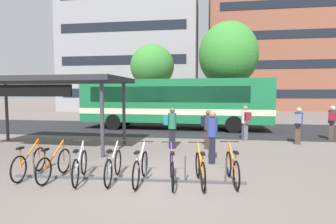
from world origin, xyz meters
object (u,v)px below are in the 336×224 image
commuter_navy_pack_3 (208,126)px  street_tree_0 (152,66)px  commuter_maroon_pack_5 (245,121)px  parked_bicycle_silver_3 (113,166)px  parked_bicycle_orange_6 (200,169)px  parked_bicycle_orange_7 (232,168)px  parked_bicycle_purple_5 (172,169)px  commuter_teal_pack_6 (212,133)px  parked_bicycle_silver_2 (80,166)px  commuter_grey_pack_2 (298,123)px  city_bus (175,102)px  parked_bicycle_white_4 (141,168)px  commuter_teal_pack_0 (171,125)px  street_tree_1 (228,55)px  parked_bicycle_orange_0 (30,163)px  parked_bicycle_orange_1 (55,165)px  commuter_maroon_pack_4 (332,120)px  transit_shelter (45,82)px

commuter_navy_pack_3 → street_tree_0: 15.47m
commuter_maroon_pack_5 → parked_bicycle_silver_3: bearing=125.3°
parked_bicycle_orange_6 → street_tree_0: size_ratio=0.24×
parked_bicycle_orange_6 → commuter_maroon_pack_5: size_ratio=1.00×
parked_bicycle_orange_7 → street_tree_0: size_ratio=0.24×
commuter_maroon_pack_5 → street_tree_0: bearing=10.3°
parked_bicycle_purple_5 → commuter_teal_pack_6: (1.08, 2.11, 0.61)m
parked_bicycle_silver_2 → parked_bicycle_orange_7: bearing=-99.5°
parked_bicycle_purple_5 → commuter_grey_pack_2: 7.71m
city_bus → parked_bicycle_purple_5: (1.05, -10.16, -1.39)m
commuter_teal_pack_6 → commuter_grey_pack_2: bearing=139.2°
parked_bicycle_purple_5 → parked_bicycle_orange_7: 1.56m
parked_bicycle_silver_3 → commuter_maroon_pack_5: bearing=-40.2°
parked_bicycle_silver_2 → commuter_teal_pack_6: 4.20m
parked_bicycle_silver_2 → commuter_grey_pack_2: 9.55m
parked_bicycle_silver_2 → street_tree_0: (-1.77, 18.38, 4.59)m
parked_bicycle_white_4 → parked_bicycle_purple_5: bearing=-89.3°
commuter_teal_pack_0 → street_tree_1: bearing=68.3°
parked_bicycle_orange_0 → parked_bicycle_silver_3: size_ratio=1.00×
commuter_teal_pack_0 → parked_bicycle_orange_7: bearing=-66.2°
parked_bicycle_orange_0 → street_tree_0: (-0.22, 18.25, 4.59)m
commuter_grey_pack_2 → commuter_navy_pack_3: size_ratio=1.02×
parked_bicycle_orange_7 → commuter_teal_pack_6: 1.98m
commuter_teal_pack_0 → street_tree_0: (-3.67, 14.13, 3.99)m
city_bus → parked_bicycle_purple_5: 10.31m
parked_bicycle_silver_2 → parked_bicycle_purple_5: same height
parked_bicycle_orange_7 → commuter_navy_pack_3: bearing=3.3°
parked_bicycle_orange_1 → parked_bicycle_orange_6: (3.90, 0.13, 0.00)m
parked_bicycle_orange_0 → parked_bicycle_white_4: same height
parked_bicycle_purple_5 → parked_bicycle_orange_6: size_ratio=1.00×
parked_bicycle_silver_3 → street_tree_0: 19.02m
commuter_teal_pack_0 → commuter_maroon_pack_5: bearing=29.8°
parked_bicycle_orange_1 → parked_bicycle_purple_5: size_ratio=1.01×
parked_bicycle_orange_1 → commuter_navy_pack_3: commuter_navy_pack_3 is taller
commuter_teal_pack_0 → street_tree_0: size_ratio=0.24×
commuter_maroon_pack_4 → street_tree_0: bearing=74.8°
commuter_teal_pack_0 → street_tree_0: 15.13m
commuter_teal_pack_0 → commuter_maroon_pack_5: same height
parked_bicycle_orange_1 → commuter_navy_pack_3: bearing=-46.0°
parked_bicycle_orange_0 → parked_bicycle_orange_7: bearing=-94.1°
parked_bicycle_white_4 → commuter_grey_pack_2: commuter_grey_pack_2 is taller
parked_bicycle_orange_6 → commuter_teal_pack_6: 2.17m
commuter_teal_pack_0 → street_tree_1: 11.67m
parked_bicycle_orange_1 → commuter_teal_pack_6: commuter_teal_pack_6 is taller
commuter_navy_pack_3 → commuter_maroon_pack_4: size_ratio=0.96×
parked_bicycle_orange_6 → commuter_teal_pack_0: (-1.25, 4.07, 0.60)m
parked_bicycle_silver_2 → commuter_maroon_pack_5: (5.25, 6.53, 0.60)m
city_bus → transit_shelter: size_ratio=1.76×
city_bus → transit_shelter: 8.19m
transit_shelter → commuter_navy_pack_3: bearing=8.1°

